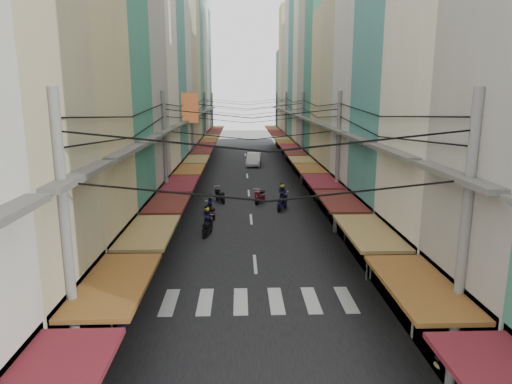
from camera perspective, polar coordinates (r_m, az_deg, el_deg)
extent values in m
plane|color=slate|center=(24.07, -0.27, -7.31)|extent=(160.00, 160.00, 0.00)
cube|color=black|center=(43.43, -1.07, 1.54)|extent=(10.00, 80.00, 0.02)
cube|color=slate|center=(43.81, -9.60, 1.49)|extent=(3.00, 80.00, 0.06)
cube|color=slate|center=(44.01, 7.43, 1.61)|extent=(3.00, 80.00, 0.06)
cube|color=silver|center=(18.72, -10.77, -13.38)|extent=(0.55, 2.40, 0.01)
cube|color=silver|center=(18.56, -6.37, -13.46)|extent=(0.55, 2.40, 0.01)
cube|color=silver|center=(18.51, -1.93, -13.47)|extent=(0.55, 2.40, 0.01)
cube|color=silver|center=(18.56, 2.52, -13.40)|extent=(0.55, 2.40, 0.01)
cube|color=silver|center=(18.71, 6.92, -13.25)|extent=(0.55, 2.40, 0.01)
cube|color=silver|center=(18.97, 11.21, -13.04)|extent=(0.55, 2.40, 0.01)
cube|color=black|center=(14.24, -22.88, -15.72)|extent=(1.20, 4.53, 3.20)
cube|color=brown|center=(13.19, -17.19, -10.83)|extent=(1.80, 4.34, 0.12)
cube|color=#595651|center=(12.56, -20.91, 2.05)|extent=(0.50, 4.24, 0.15)
cube|color=tan|center=(17.97, -26.52, 10.52)|extent=(6.00, 4.70, 15.81)
cube|color=black|center=(18.31, -17.68, -9.00)|extent=(1.20, 4.52, 3.20)
cube|color=olive|center=(17.51, -13.23, -4.86)|extent=(1.80, 4.33, 0.12)
cube|color=#595651|center=(17.03, -15.88, 4.86)|extent=(0.50, 4.23, 0.15)
cube|color=#3C856C|center=(22.22, -22.07, 15.44)|extent=(6.00, 4.30, 19.25)
cube|color=black|center=(22.43, -14.64, -4.89)|extent=(1.20, 4.13, 3.20)
cube|color=#561F18|center=(21.79, -10.98, -1.40)|extent=(1.80, 3.96, 0.12)
cube|color=#595651|center=(21.41, -13.04, 6.42)|extent=(0.50, 3.87, 0.15)
cube|color=#A39E95|center=(26.77, -18.68, 16.79)|extent=(6.00, 5.14, 20.93)
cube|color=black|center=(26.89, -12.49, -1.95)|extent=(1.20, 4.94, 3.20)
cube|color=maroon|center=(26.35, -9.42, 1.01)|extent=(1.80, 4.73, 0.12)
cube|color=#595651|center=(26.04, -11.08, 7.48)|extent=(0.50, 4.63, 0.15)
cube|color=beige|center=(31.55, -15.83, 12.98)|extent=(6.00, 4.95, 17.43)
cube|color=black|center=(31.74, -10.88, 0.27)|extent=(1.20, 4.75, 3.20)
cube|color=brown|center=(31.28, -8.26, 2.80)|extent=(1.80, 4.56, 0.12)
cube|color=#595651|center=(31.02, -9.64, 8.26)|extent=(0.50, 4.46, 0.15)
cube|color=teal|center=(36.40, -13.91, 12.04)|extent=(6.00, 4.99, 16.32)
cube|color=black|center=(36.57, -9.70, 1.88)|extent=(1.20, 4.80, 3.20)
cube|color=olive|center=(36.17, -7.42, 4.09)|extent=(1.80, 4.60, 0.12)
cube|color=#595651|center=(35.95, -8.60, 8.81)|extent=(0.50, 4.50, 0.15)
cube|color=beige|center=(41.27, -12.75, 16.63)|extent=(6.00, 4.65, 22.87)
cube|color=black|center=(41.28, -8.83, 3.08)|extent=(1.20, 4.46, 3.20)
cube|color=#561F18|center=(40.93, -6.80, 5.04)|extent=(1.80, 4.27, 0.12)
cube|color=#595651|center=(40.73, -7.83, 9.22)|extent=(0.50, 4.18, 0.15)
cube|color=tan|center=(45.89, -11.56, 14.78)|extent=(6.00, 4.89, 20.58)
cube|color=black|center=(45.97, -8.14, 4.02)|extent=(1.20, 4.70, 3.20)
cube|color=maroon|center=(45.65, -6.31, 5.79)|extent=(1.80, 4.50, 0.12)
cube|color=#595651|center=(45.48, -7.23, 9.53)|extent=(0.50, 4.40, 0.15)
cube|color=tan|center=(50.50, -10.62, 13.34)|extent=(6.00, 4.52, 18.44)
cube|color=black|center=(50.61, -7.59, 4.78)|extent=(1.20, 4.34, 3.20)
cube|color=brown|center=(50.32, -5.92, 6.39)|extent=(1.80, 4.16, 0.12)
cube|color=#595651|center=(50.16, -6.75, 9.79)|extent=(0.50, 4.07, 0.15)
cube|color=#3C856C|center=(55.34, -9.91, 14.38)|extent=(6.00, 5.20, 20.63)
cube|color=black|center=(55.41, -7.11, 5.43)|extent=(1.20, 4.99, 3.20)
cube|color=olive|center=(55.15, -5.58, 6.90)|extent=(1.80, 4.78, 0.12)
cube|color=#595651|center=(55.00, -6.33, 10.00)|extent=(0.50, 4.68, 0.15)
cube|color=#A39E95|center=(60.44, -9.29, 15.66)|extent=(6.00, 4.94, 23.70)
cube|color=black|center=(60.42, -6.69, 6.00)|extent=(1.20, 4.74, 3.20)
cube|color=#561F18|center=(60.19, -5.29, 7.35)|extent=(1.80, 4.55, 0.12)
cube|color=#595651|center=(60.05, -5.97, 10.19)|extent=(0.50, 4.45, 0.15)
cube|color=beige|center=(65.29, -8.70, 14.28)|extent=(6.00, 4.96, 21.12)
cube|color=black|center=(65.33, -6.34, 6.47)|extent=(1.20, 4.76, 3.20)
cube|color=maroon|center=(65.11, -5.04, 7.71)|extent=(1.80, 4.56, 0.12)
cube|color=#595651|center=(64.99, -5.68, 10.34)|extent=(0.50, 4.46, 0.15)
cube|color=teal|center=(70.23, -8.21, 13.64)|extent=(6.00, 5.04, 19.90)
cube|color=black|center=(70.29, -6.04, 6.88)|extent=(1.20, 4.84, 3.20)
cube|color=brown|center=(70.09, -4.83, 8.03)|extent=(1.80, 4.64, 0.12)
cube|color=#595651|center=(69.97, -5.42, 10.48)|extent=(0.50, 4.54, 0.15)
cube|color=#582A14|center=(34.90, -8.25, 10.37)|extent=(1.20, 0.40, 2.20)
cube|color=black|center=(14.42, 25.03, -15.55)|extent=(1.20, 4.54, 3.20)
cube|color=brown|center=(13.24, 19.68, -10.92)|extent=(1.80, 4.35, 0.12)
cube|color=#595651|center=(12.68, 23.38, 1.94)|extent=(0.50, 4.25, 0.15)
cube|color=black|center=(18.46, 18.24, -8.85)|extent=(1.20, 4.78, 3.20)
cube|color=olive|center=(17.56, 13.93, -4.85)|extent=(1.80, 4.58, 0.12)
cube|color=#595651|center=(17.14, 16.54, 4.86)|extent=(0.50, 4.48, 0.15)
cube|color=teal|center=(22.85, 20.66, 10.19)|extent=(6.00, 5.03, 15.08)
cube|color=black|center=(22.97, 13.99, -4.46)|extent=(1.20, 4.83, 3.20)
cube|color=#561F18|center=(22.24, 10.46, -1.10)|extent=(1.80, 4.63, 0.12)
cube|color=#595651|center=(21.91, 12.44, 6.58)|extent=(0.50, 4.53, 0.15)
cube|color=beige|center=(27.59, 17.16, 17.49)|extent=(6.00, 4.79, 21.66)
cube|color=black|center=(27.55, 11.24, -1.55)|extent=(1.20, 4.60, 3.20)
cube|color=maroon|center=(26.95, 8.25, 1.30)|extent=(1.80, 4.41, 0.12)
cube|color=#595651|center=(26.68, 9.83, 7.64)|extent=(0.50, 4.31, 0.15)
cube|color=tan|center=(31.99, 14.32, 16.01)|extent=(6.00, 4.52, 20.74)
cube|color=black|center=(31.99, 9.36, 0.42)|extent=(1.20, 4.34, 3.20)
cube|color=brown|center=(31.48, 6.77, 2.90)|extent=(1.80, 4.16, 0.12)
cube|color=#595651|center=(31.24, 8.10, 8.34)|extent=(0.50, 4.07, 0.15)
cube|color=tan|center=(36.10, 12.12, 10.39)|extent=(6.00, 4.12, 14.13)
cube|color=black|center=(36.16, 8.04, 1.82)|extent=(1.20, 3.96, 3.20)
cube|color=olive|center=(35.71, 5.73, 4.03)|extent=(1.80, 3.79, 0.12)
cube|color=#595651|center=(35.50, 6.88, 8.82)|extent=(0.50, 3.71, 0.15)
cube|color=#3C856C|center=(40.24, 10.74, 13.13)|extent=(6.00, 4.40, 17.68)
cube|color=black|center=(40.30, 7.00, 2.92)|extent=(1.20, 4.23, 3.20)
cube|color=#561F18|center=(39.90, 4.92, 4.90)|extent=(1.80, 4.05, 0.12)
cube|color=#595651|center=(39.71, 5.94, 9.19)|extent=(0.50, 3.96, 0.15)
cube|color=#A39E95|center=(44.78, 9.57, 16.21)|extent=(6.00, 4.64, 22.59)
cube|color=black|center=(44.72, 6.11, 3.85)|extent=(1.20, 4.45, 3.20)
cube|color=maroon|center=(44.36, 4.22, 5.64)|extent=(1.80, 4.26, 0.12)
cube|color=#595651|center=(44.19, 5.13, 9.51)|extent=(0.50, 4.17, 0.15)
cube|color=beige|center=(48.97, 8.51, 15.10)|extent=(6.00, 4.00, 21.25)
cube|color=black|center=(48.96, 5.41, 4.59)|extent=(1.20, 3.84, 3.20)
cube|color=brown|center=(48.63, 3.68, 6.23)|extent=(1.80, 3.68, 0.12)
cube|color=#595651|center=(48.47, 4.50, 9.75)|extent=(0.50, 3.60, 0.15)
cube|color=teal|center=(53.43, 7.63, 15.45)|extent=(6.00, 5.01, 22.33)
cube|color=black|center=(53.39, 4.79, 5.23)|extent=(1.20, 4.81, 3.20)
cube|color=olive|center=(53.09, 3.20, 6.73)|extent=(1.80, 4.61, 0.12)
cube|color=#595651|center=(52.95, 3.95, 9.96)|extent=(0.50, 4.51, 0.15)
cube|color=beige|center=(58.31, 6.77, 13.90)|extent=(6.00, 5.00, 19.71)
cube|color=black|center=(58.33, 4.22, 5.83)|extent=(1.20, 4.80, 3.20)
cube|color=#561F18|center=(58.05, 2.76, 7.21)|extent=(1.80, 4.60, 0.12)
cube|color=#595651|center=(57.93, 3.44, 10.16)|extent=(0.50, 4.50, 0.15)
cube|color=tan|center=(62.90, 6.08, 12.49)|extent=(6.00, 4.32, 16.86)
cube|color=black|center=(62.94, 3.77, 6.30)|extent=(1.20, 4.15, 3.20)
cube|color=maroon|center=(62.68, 2.41, 7.58)|extent=(1.80, 3.97, 0.12)
cube|color=#595651|center=(62.56, 3.03, 10.31)|extent=(0.50, 3.89, 0.15)
cube|color=tan|center=(67.21, 5.59, 13.80)|extent=(6.00, 4.33, 19.96)
cube|color=black|center=(67.22, 3.40, 6.68)|extent=(1.20, 4.16, 3.20)
cube|color=brown|center=(66.98, 2.12, 7.88)|extent=(1.80, 3.99, 0.12)
cube|color=#595651|center=(66.87, 2.71, 10.44)|extent=(0.50, 3.90, 0.15)
cube|color=#3C856C|center=(71.76, 5.06, 11.46)|extent=(6.00, 4.88, 14.34)
cube|color=black|center=(71.79, 3.06, 7.04)|extent=(1.20, 4.68, 3.20)
cube|color=olive|center=(71.56, 1.86, 8.15)|extent=(1.80, 4.49, 0.12)
cube|color=#595651|center=(71.46, 2.41, 10.55)|extent=(0.50, 4.39, 0.15)
cylinder|color=slate|center=(12.14, -22.44, -7.69)|extent=(0.26, 0.26, 8.20)
cylinder|color=slate|center=(12.68, 24.42, -7.04)|extent=(0.26, 0.26, 8.20)
cylinder|color=slate|center=(26.32, -11.22, 3.36)|extent=(0.26, 0.26, 8.20)
cylinder|color=slate|center=(26.57, 10.16, 3.48)|extent=(0.26, 0.26, 8.20)
cylinder|color=slate|center=(41.09, -7.94, 6.58)|extent=(0.26, 0.26, 8.20)
cylinder|color=slate|center=(41.25, 5.83, 6.66)|extent=(0.26, 0.26, 8.20)
cylinder|color=slate|center=(55.98, -6.38, 8.09)|extent=(0.26, 0.26, 8.20)
cylinder|color=slate|center=(56.10, 3.76, 8.15)|extent=(0.26, 0.26, 8.20)
cylinder|color=slate|center=(70.92, -5.47, 8.96)|extent=(0.26, 0.26, 8.20)
cylinder|color=slate|center=(71.01, 2.55, 9.01)|extent=(0.26, 0.26, 8.20)
imported|color=silver|center=(52.09, -0.26, 3.32)|extent=(5.30, 2.46, 1.81)
imported|color=black|center=(26.05, 13.36, -6.12)|extent=(1.73, 0.71, 1.17)
cylinder|color=black|center=(27.14, -5.99, -4.53)|extent=(0.10, 0.51, 0.51)
cylinder|color=black|center=(25.93, -6.18, -5.35)|extent=(0.10, 0.51, 0.51)
cube|color=black|center=(26.49, -6.09, -4.60)|extent=(0.33, 1.13, 0.28)
cube|color=black|center=(26.17, -6.14, -4.14)|extent=(0.31, 0.54, 0.18)
cube|color=black|center=(26.94, -6.02, -3.81)|extent=(0.29, 0.28, 0.54)
imported|color=#1B1C40|center=(26.45, -6.09, -4.34)|extent=(0.52, 0.37, 1.30)
sphere|color=gold|center=(26.19, -6.14, -2.28)|extent=(0.28, 0.28, 0.28)
cylinder|color=black|center=(32.83, 3.18, -1.49)|extent=(0.11, 0.56, 0.56)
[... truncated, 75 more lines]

